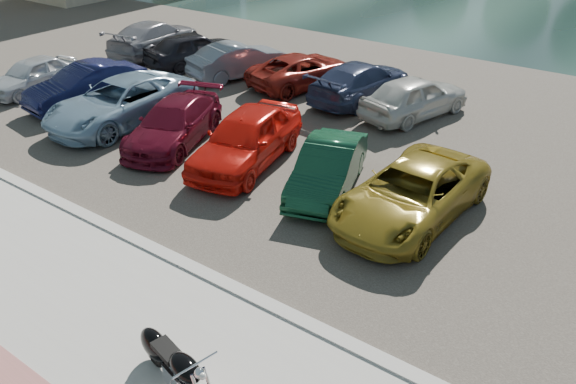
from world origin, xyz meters
name	(u,v)px	position (x,y,z in m)	size (l,w,h in m)	color
ground	(167,359)	(0.00, 0.00, 0.00)	(200.00, 200.00, 0.00)	#595447
kerb	(242,293)	(0.00, 2.00, 0.07)	(60.00, 0.30, 0.14)	#ADA9A3
parking_lot	(428,138)	(0.00, 11.00, 0.02)	(60.00, 18.00, 0.04)	#3F3832
motorcycle	(173,364)	(0.60, -0.36, 0.56)	(2.29, 0.92, 1.05)	black
car_0	(32,75)	(-13.67, 6.50, 0.65)	(1.44, 3.57, 1.22)	silver
car_1	(86,85)	(-10.86, 6.78, 0.73)	(1.46, 4.17, 1.37)	#141740
car_2	(121,102)	(-8.57, 6.38, 0.75)	(2.36, 5.12, 1.42)	#81A3BC
car_3	(174,123)	(-6.09, 6.26, 0.66)	(1.74, 4.28, 1.24)	#5B0D1E
car_4	(246,138)	(-3.47, 6.45, 0.80)	(1.79, 4.44, 1.51)	red
car_5	(328,168)	(-0.84, 6.47, 0.66)	(1.31, 3.76, 1.24)	#114028
car_6	(412,193)	(1.45, 6.46, 0.69)	(2.17, 4.71, 1.31)	olive
car_7	(155,37)	(-13.66, 12.56, 0.75)	(1.99, 4.90, 1.42)	gray
car_8	(194,49)	(-10.95, 12.21, 0.75)	(1.68, 4.17, 1.42)	black
car_9	(239,60)	(-8.52, 12.19, 0.71)	(1.41, 4.04, 1.33)	slate
car_10	(303,70)	(-5.86, 12.74, 0.65)	(2.02, 4.38, 1.22)	maroon
car_11	(361,81)	(-3.35, 12.72, 0.71)	(1.88, 4.61, 1.34)	#2A3251
car_12	(415,96)	(-1.13, 12.34, 0.73)	(1.64, 4.07, 1.39)	beige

